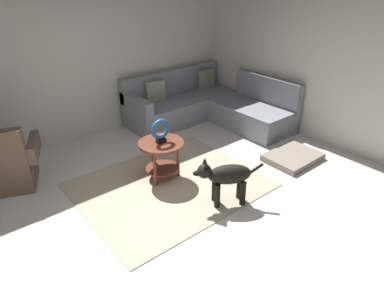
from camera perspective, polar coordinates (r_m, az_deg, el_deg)
name	(u,v)px	position (r m, az deg, el deg)	size (l,w,h in m)	color
ground_plane	(195,219)	(4.03, 0.49, -12.51)	(6.00, 6.00, 0.10)	silver
wall_back	(76,55)	(5.81, -18.99, 13.94)	(6.00, 0.12, 2.70)	silver
wall_right	(349,61)	(5.61, 24.87, 12.53)	(0.12, 6.00, 2.70)	silver
area_rug	(170,185)	(4.52, -3.77, -6.83)	(2.30, 1.90, 0.01)	#BCAD93
sectional_couch	(207,106)	(6.35, 2.57, 6.33)	(2.20, 2.25, 0.88)	gray
armchair	(7,165)	(4.91, -28.74, -3.17)	(0.97, 0.86, 0.88)	brown
side_table	(162,151)	(4.47, -5.15, -1.12)	(0.60, 0.60, 0.54)	brown
torus_sculpture	(161,130)	(4.34, -5.31, 2.32)	(0.28, 0.08, 0.33)	black
dog_bed_mat	(293,157)	(5.29, 16.61, -2.10)	(0.80, 0.60, 0.09)	gray
dog	(226,177)	(4.00, 5.72, -5.47)	(0.76, 0.48, 0.63)	black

